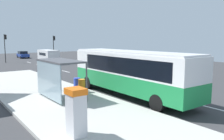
{
  "coord_description": "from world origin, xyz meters",
  "views": [
    {
      "loc": [
        -12.32,
        -12.37,
        3.99
      ],
      "look_at": [
        -1.0,
        2.63,
        1.5
      ],
      "focal_mm": 36.6,
      "sensor_mm": 36.0,
      "label": 1
    }
  ],
  "objects_px": {
    "sedan_near": "(23,54)",
    "traffic_light_far_side": "(5,44)",
    "traffic_light_near_side": "(54,44)",
    "recycling_bin_blue": "(77,84)",
    "recycling_bin_orange": "(82,86)",
    "ticket_machine": "(76,112)",
    "white_van": "(48,56)",
    "bus": "(129,70)",
    "bus_shelter": "(56,69)"
  },
  "relations": [
    {
      "from": "sedan_near",
      "to": "traffic_light_far_side",
      "type": "bearing_deg",
      "value": -121.02
    },
    {
      "from": "sedan_near",
      "to": "traffic_light_near_side",
      "type": "distance_m",
      "value": 10.57
    },
    {
      "from": "recycling_bin_blue",
      "to": "recycling_bin_orange",
      "type": "bearing_deg",
      "value": -90.0
    },
    {
      "from": "traffic_light_far_side",
      "to": "recycling_bin_blue",
      "type": "bearing_deg",
      "value": -92.25
    },
    {
      "from": "ticket_machine",
      "to": "recycling_bin_orange",
      "type": "distance_m",
      "value": 7.78
    },
    {
      "from": "white_van",
      "to": "recycling_bin_blue",
      "type": "xyz_separation_m",
      "value": [
        -6.4,
        -21.91,
        -0.69
      ]
    },
    {
      "from": "recycling_bin_blue",
      "to": "traffic_light_near_side",
      "type": "xyz_separation_m",
      "value": [
        9.7,
        27.23,
        2.55
      ]
    },
    {
      "from": "white_van",
      "to": "traffic_light_near_side",
      "type": "height_order",
      "value": "traffic_light_near_side"
    },
    {
      "from": "traffic_light_far_side",
      "to": "recycling_bin_orange",
      "type": "bearing_deg",
      "value": -92.19
    },
    {
      "from": "ticket_machine",
      "to": "white_van",
      "type": "bearing_deg",
      "value": 70.42
    },
    {
      "from": "ticket_machine",
      "to": "traffic_light_far_side",
      "type": "relative_size",
      "value": 0.39
    },
    {
      "from": "white_van",
      "to": "recycling_bin_orange",
      "type": "relative_size",
      "value": 5.53
    },
    {
      "from": "sedan_near",
      "to": "traffic_light_near_side",
      "type": "relative_size",
      "value": 0.93
    },
    {
      "from": "bus",
      "to": "white_van",
      "type": "relative_size",
      "value": 2.1
    },
    {
      "from": "sedan_near",
      "to": "ticket_machine",
      "type": "height_order",
      "value": "ticket_machine"
    },
    {
      "from": "sedan_near",
      "to": "recycling_bin_blue",
      "type": "relative_size",
      "value": 4.72
    },
    {
      "from": "sedan_near",
      "to": "recycling_bin_blue",
      "type": "bearing_deg",
      "value": -99.97
    },
    {
      "from": "white_van",
      "to": "bus_shelter",
      "type": "bearing_deg",
      "value": -110.37
    },
    {
      "from": "ticket_machine",
      "to": "recycling_bin_blue",
      "type": "xyz_separation_m",
      "value": [
        4.0,
        7.35,
        -0.52
      ]
    },
    {
      "from": "ticket_machine",
      "to": "recycling_bin_blue",
      "type": "relative_size",
      "value": 2.04
    },
    {
      "from": "recycling_bin_blue",
      "to": "traffic_light_far_side",
      "type": "distance_m",
      "value": 28.17
    },
    {
      "from": "sedan_near",
      "to": "recycling_bin_orange",
      "type": "bearing_deg",
      "value": -99.78
    },
    {
      "from": "bus",
      "to": "sedan_near",
      "type": "bearing_deg",
      "value": 84.29
    },
    {
      "from": "sedan_near",
      "to": "traffic_light_far_side",
      "type": "distance_m",
      "value": 10.78
    },
    {
      "from": "bus",
      "to": "ticket_machine",
      "type": "distance_m",
      "value": 7.77
    },
    {
      "from": "white_van",
      "to": "recycling_bin_blue",
      "type": "distance_m",
      "value": 22.83
    },
    {
      "from": "ticket_machine",
      "to": "traffic_light_far_side",
      "type": "xyz_separation_m",
      "value": [
        5.1,
        35.37,
        2.14
      ]
    },
    {
      "from": "recycling_bin_orange",
      "to": "ticket_machine",
      "type": "bearing_deg",
      "value": -121.06
    },
    {
      "from": "bus",
      "to": "sedan_near",
      "type": "distance_m",
      "value": 40.35
    },
    {
      "from": "bus",
      "to": "bus_shelter",
      "type": "bearing_deg",
      "value": 158.65
    },
    {
      "from": "recycling_bin_blue",
      "to": "traffic_light_far_side",
      "type": "height_order",
      "value": "traffic_light_far_side"
    },
    {
      "from": "ticket_machine",
      "to": "traffic_light_far_side",
      "type": "bearing_deg",
      "value": 81.79
    },
    {
      "from": "recycling_bin_orange",
      "to": "recycling_bin_blue",
      "type": "distance_m",
      "value": 0.7
    },
    {
      "from": "ticket_machine",
      "to": "traffic_light_near_side",
      "type": "distance_m",
      "value": 37.25
    },
    {
      "from": "white_van",
      "to": "recycling_bin_orange",
      "type": "height_order",
      "value": "white_van"
    },
    {
      "from": "recycling_bin_blue",
      "to": "bus_shelter",
      "type": "distance_m",
      "value": 2.94
    },
    {
      "from": "recycling_bin_orange",
      "to": "traffic_light_near_side",
      "type": "height_order",
      "value": "traffic_light_near_side"
    },
    {
      "from": "white_van",
      "to": "bus",
      "type": "bearing_deg",
      "value": -98.88
    },
    {
      "from": "recycling_bin_orange",
      "to": "traffic_light_near_side",
      "type": "distance_m",
      "value": 29.67
    },
    {
      "from": "traffic_light_far_side",
      "to": "white_van",
      "type": "bearing_deg",
      "value": -49.11
    },
    {
      "from": "recycling_bin_orange",
      "to": "traffic_light_far_side",
      "type": "relative_size",
      "value": 0.19
    },
    {
      "from": "white_van",
      "to": "sedan_near",
      "type": "distance_m",
      "value": 15.11
    },
    {
      "from": "recycling_bin_orange",
      "to": "bus_shelter",
      "type": "xyz_separation_m",
      "value": [
        -2.21,
        -0.59,
        1.44
      ]
    },
    {
      "from": "ticket_machine",
      "to": "bus_shelter",
      "type": "relative_size",
      "value": 0.48
    },
    {
      "from": "bus",
      "to": "traffic_light_far_side",
      "type": "xyz_separation_m",
      "value": [
        -1.39,
        31.15,
        1.47
      ]
    },
    {
      "from": "bus_shelter",
      "to": "white_van",
      "type": "bearing_deg",
      "value": 69.63
    },
    {
      "from": "bus",
      "to": "recycling_bin_orange",
      "type": "bearing_deg",
      "value": 135.7
    },
    {
      "from": "sedan_near",
      "to": "recycling_bin_orange",
      "type": "distance_m",
      "value": 38.27
    },
    {
      "from": "traffic_light_far_side",
      "to": "bus",
      "type": "bearing_deg",
      "value": -87.45
    },
    {
      "from": "traffic_light_near_side",
      "to": "sedan_near",
      "type": "bearing_deg",
      "value": 108.1
    }
  ]
}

